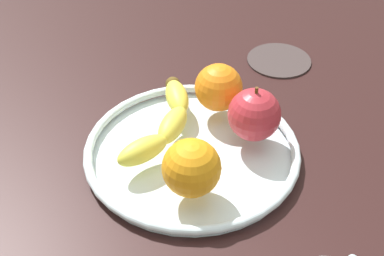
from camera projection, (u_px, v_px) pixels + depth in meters
ground_plane at (192, 167)px, 72.30cm from camera, size 145.63×145.63×4.00cm
fruit_bowl at (192, 151)px, 70.43cm from camera, size 28.36×28.36×1.80cm
banana at (165, 121)px, 71.32cm from camera, size 19.32×8.89×3.07cm
apple at (254, 115)px, 69.25cm from camera, size 6.97×6.97×7.77cm
orange_back_right at (192, 168)px, 61.69cm from camera, size 6.97×6.97×6.97cm
orange_back_left at (219, 87)px, 74.11cm from camera, size 6.68×6.68×6.68cm
ambient_coaster at (278, 59)px, 88.55cm from camera, size 10.52×10.52×0.60cm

